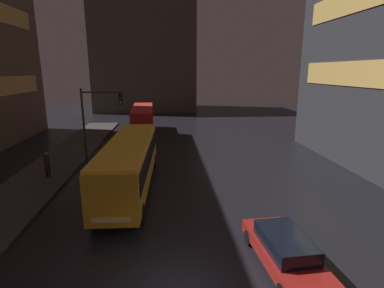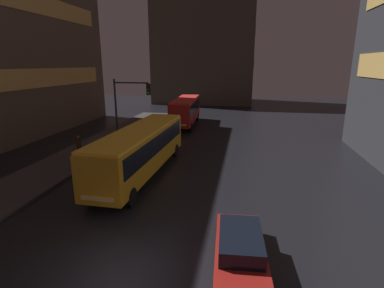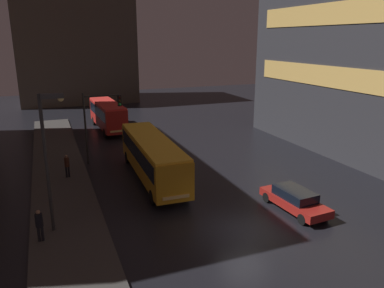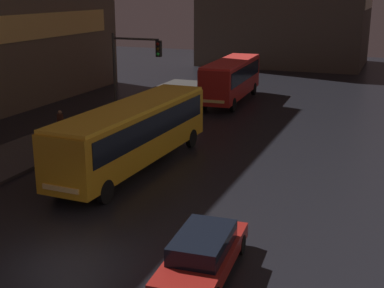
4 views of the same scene
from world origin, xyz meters
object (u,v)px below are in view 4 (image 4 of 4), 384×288
(bus_near, at_px, (134,129))
(car_taxi, at_px, (203,253))
(traffic_light_main, at_px, (131,67))
(bus_far, at_px, (231,76))
(pedestrian_near, at_px, (60,123))

(bus_near, distance_m, car_taxi, 10.68)
(car_taxi, distance_m, traffic_light_main, 17.15)
(bus_near, relative_size, bus_far, 1.21)
(pedestrian_near, bearing_deg, bus_near, -149.30)
(car_taxi, bearing_deg, bus_near, -55.08)
(bus_near, height_order, pedestrian_near, bus_near)
(pedestrian_near, bearing_deg, traffic_light_main, -80.41)
(bus_far, height_order, car_taxi, bus_far)
(bus_near, bearing_deg, traffic_light_main, -59.56)
(bus_far, relative_size, pedestrian_near, 5.59)
(car_taxi, relative_size, pedestrian_near, 2.80)
(bus_far, xyz_separation_m, car_taxi, (7.09, -25.31, -1.26))
(car_taxi, bearing_deg, traffic_light_main, -58.80)
(bus_near, relative_size, traffic_light_main, 1.96)
(bus_near, bearing_deg, bus_far, -86.61)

